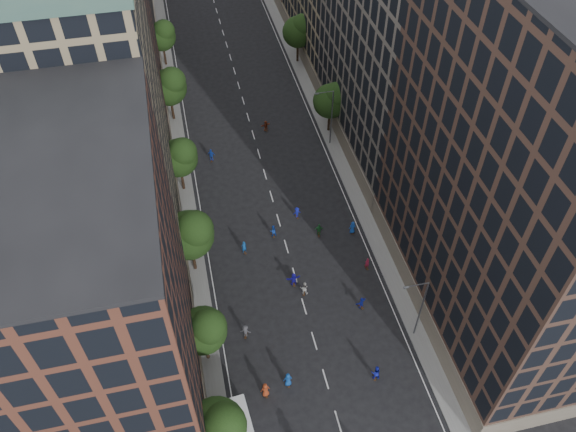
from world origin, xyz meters
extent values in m
plane|color=black|center=(0.00, 40.00, 0.00)|extent=(240.00, 240.00, 0.00)
cube|color=slate|center=(-12.00, 47.50, 0.07)|extent=(4.00, 105.00, 0.15)
cube|color=slate|center=(12.00, 47.50, 0.07)|extent=(4.00, 105.00, 0.15)
cube|color=#572E21|center=(-19.00, 11.00, 15.00)|extent=(14.00, 22.00, 30.00)
cube|color=#8B7B5B|center=(-19.00, 35.00, 17.00)|extent=(14.00, 26.00, 34.00)
cube|color=#572E21|center=(-19.00, 58.00, 14.00)|extent=(14.00, 20.00, 28.00)
cube|color=#462F25|center=(19.00, 15.00, 18.00)|extent=(14.00, 30.00, 36.00)
cube|color=#635A51|center=(19.00, 44.00, 16.50)|extent=(14.00, 28.00, 33.00)
sphere|color=black|center=(-11.20, 4.00, 5.58)|extent=(5.20, 5.20, 5.20)
sphere|color=black|center=(-10.55, 3.48, 6.88)|extent=(3.90, 3.90, 3.90)
cylinder|color=black|center=(-11.20, 14.00, 1.85)|extent=(0.36, 0.36, 3.70)
sphere|color=black|center=(-11.20, 14.00, 5.21)|extent=(4.80, 4.80, 4.80)
sphere|color=black|center=(-10.60, 13.52, 6.41)|extent=(3.60, 3.60, 3.60)
cylinder|color=black|center=(-11.20, 26.00, 2.11)|extent=(0.36, 0.36, 4.22)
sphere|color=black|center=(-11.20, 26.00, 5.95)|extent=(5.60, 5.60, 5.60)
sphere|color=black|center=(-10.50, 25.44, 7.35)|extent=(4.20, 4.20, 4.20)
cylinder|color=black|center=(-11.20, 40.00, 1.94)|extent=(0.36, 0.36, 3.87)
sphere|color=black|center=(-11.20, 40.00, 5.46)|extent=(5.00, 5.00, 5.00)
sphere|color=black|center=(-10.57, 39.50, 6.71)|extent=(3.75, 3.75, 3.75)
cylinder|color=black|center=(-11.20, 56.00, 2.02)|extent=(0.36, 0.36, 4.05)
sphere|color=black|center=(-11.20, 56.00, 5.70)|extent=(5.40, 5.40, 5.40)
sphere|color=black|center=(-10.52, 55.46, 7.05)|extent=(4.05, 4.05, 4.05)
cylinder|color=black|center=(-11.20, 72.00, 1.89)|extent=(0.36, 0.36, 3.78)
sphere|color=black|center=(-11.20, 72.00, 5.33)|extent=(4.80, 4.80, 4.80)
sphere|color=black|center=(-10.60, 71.52, 6.53)|extent=(3.60, 3.60, 3.60)
cylinder|color=black|center=(11.20, 48.00, 1.87)|extent=(0.36, 0.36, 3.74)
sphere|color=black|center=(11.20, 48.00, 5.27)|extent=(5.00, 5.00, 5.00)
sphere|color=black|center=(11.82, 47.50, 6.52)|extent=(3.75, 3.75, 3.75)
cylinder|color=black|center=(11.20, 68.00, 1.98)|extent=(0.36, 0.36, 3.96)
sphere|color=black|center=(11.20, 68.00, 5.58)|extent=(5.20, 5.20, 5.20)
sphere|color=black|center=(11.85, 67.48, 6.88)|extent=(3.90, 3.90, 3.90)
cylinder|color=#595B60|center=(10.60, 12.00, 4.50)|extent=(0.18, 0.18, 9.00)
cylinder|color=#595B60|center=(9.40, 12.00, 9.00)|extent=(2.40, 0.12, 0.12)
cube|color=#595B60|center=(8.30, 12.00, 8.95)|extent=(0.50, 0.22, 0.15)
cylinder|color=#595B60|center=(10.60, 45.00, 4.50)|extent=(0.18, 0.18, 9.00)
cylinder|color=#595B60|center=(9.40, 45.00, 9.00)|extent=(2.40, 0.12, 0.12)
cube|color=#595B60|center=(8.30, 45.00, 8.95)|extent=(0.50, 0.22, 0.15)
cube|color=white|center=(-9.36, 5.82, 1.59)|extent=(2.63, 4.14, 2.42)
cylinder|color=black|center=(-10.58, 7.26, 0.42)|extent=(0.34, 0.86, 0.84)
cylinder|color=black|center=(-8.39, 7.45, 0.42)|extent=(0.34, 0.86, 0.84)
imported|color=#13469E|center=(-3.81, 9.30, 0.93)|extent=(0.93, 0.62, 1.86)
imported|color=#151DAE|center=(4.87, 8.09, 0.97)|extent=(1.09, 0.94, 1.95)
imported|color=navy|center=(6.14, 16.53, 0.77)|extent=(1.48, 1.00, 1.53)
imported|color=#A1391A|center=(-6.19, 8.71, 0.96)|extent=(1.02, 0.75, 1.92)
imported|color=maroon|center=(8.50, 21.69, 0.80)|extent=(0.63, 0.46, 1.60)
imported|color=beige|center=(0.43, 19.73, 0.93)|extent=(1.08, 0.96, 1.85)
imported|color=#444449|center=(-6.96, 15.72, 0.85)|extent=(1.24, 0.95, 1.70)
imported|color=#227333|center=(4.36, 27.94, 0.91)|extent=(1.14, 0.70, 1.81)
imported|color=#1E16B5|center=(-0.44, 21.22, 0.91)|extent=(1.72, 0.68, 1.82)
imported|color=#1443A7|center=(8.50, 27.43, 0.89)|extent=(0.89, 0.61, 1.77)
imported|color=#144FA5|center=(-5.16, 27.21, 0.93)|extent=(0.79, 0.65, 1.85)
imported|color=blue|center=(-1.21, 29.09, 0.85)|extent=(0.87, 0.70, 1.69)
imported|color=#141BA5|center=(2.41, 31.55, 0.79)|extent=(1.09, 0.71, 1.57)
imported|color=#163EB6|center=(-6.78, 45.00, 0.96)|extent=(1.22, 0.83, 1.92)
imported|color=maroon|center=(2.05, 50.12, 0.82)|extent=(1.58, 0.84, 1.63)
camera|label=1|loc=(-9.68, -16.57, 52.07)|focal=35.00mm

